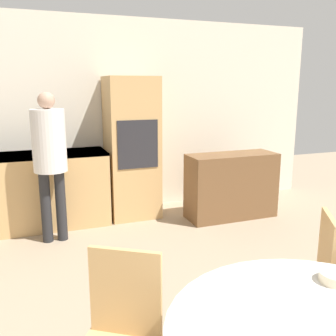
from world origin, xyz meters
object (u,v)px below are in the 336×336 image
object	(u,v)px
chair_far_left	(120,334)
person_standing	(50,151)
oven_unit	(132,148)
sideboard	(231,186)
chair_far_right	(309,274)
bowl_near	(336,277)

from	to	relation	value
chair_far_left	person_standing	distance (m)	2.61
oven_unit	sideboard	distance (m)	1.40
chair_far_left	person_standing	bearing A→B (deg)	126.79
sideboard	chair_far_right	bearing A→B (deg)	-108.70
chair_far_left	chair_far_right	xyz separation A→B (m)	(1.29, 0.15, 0.00)
sideboard	bowl_near	world-z (taller)	sideboard
oven_unit	bowl_near	size ratio (longest dim) A/B	10.98
chair_far_left	chair_far_right	size ratio (longest dim) A/B	1.00
oven_unit	person_standing	size ratio (longest dim) A/B	1.11
sideboard	chair_far_left	size ratio (longest dim) A/B	1.28
chair_far_right	person_standing	distance (m)	2.85
oven_unit	chair_far_right	world-z (taller)	oven_unit
chair_far_right	person_standing	size ratio (longest dim) A/B	0.56
bowl_near	chair_far_right	bearing A→B (deg)	62.08
chair_far_right	bowl_near	bearing A→B (deg)	4.10
oven_unit	sideboard	world-z (taller)	oven_unit
oven_unit	sideboard	bearing A→B (deg)	-23.74
chair_far_right	chair_far_left	bearing A→B (deg)	-51.36
person_standing	bowl_near	size ratio (longest dim) A/B	9.92
oven_unit	chair_far_left	world-z (taller)	oven_unit
sideboard	chair_far_right	world-z (taller)	chair_far_right
chair_far_right	bowl_near	distance (m)	0.55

